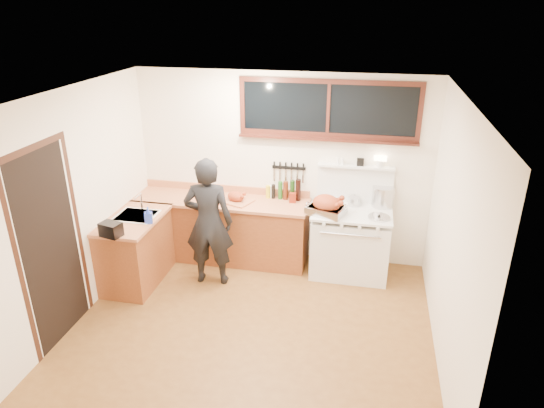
% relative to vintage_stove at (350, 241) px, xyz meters
% --- Properties ---
extents(ground_plane, '(4.00, 3.50, 0.02)m').
position_rel_vintage_stove_xyz_m(ground_plane, '(-1.00, -1.41, -0.48)').
color(ground_plane, brown).
extents(room_shell, '(4.10, 3.60, 2.65)m').
position_rel_vintage_stove_xyz_m(room_shell, '(-1.00, -1.41, 1.18)').
color(room_shell, white).
rests_on(room_shell, ground).
extents(counter_back, '(2.44, 0.64, 1.00)m').
position_rel_vintage_stove_xyz_m(counter_back, '(-1.80, 0.04, -0.01)').
color(counter_back, brown).
rests_on(counter_back, ground).
extents(counter_left, '(0.64, 1.09, 0.90)m').
position_rel_vintage_stove_xyz_m(counter_left, '(-2.70, -0.79, -0.01)').
color(counter_left, brown).
rests_on(counter_left, ground).
extents(sink_unit, '(0.50, 0.45, 0.37)m').
position_rel_vintage_stove_xyz_m(sink_unit, '(-2.68, -0.71, 0.38)').
color(sink_unit, white).
rests_on(sink_unit, counter_left).
extents(vintage_stove, '(1.02, 0.74, 1.57)m').
position_rel_vintage_stove_xyz_m(vintage_stove, '(0.00, 0.00, 0.00)').
color(vintage_stove, white).
rests_on(vintage_stove, ground).
extents(back_window, '(2.32, 0.13, 0.77)m').
position_rel_vintage_stove_xyz_m(back_window, '(-0.40, 0.31, 1.60)').
color(back_window, black).
rests_on(back_window, room_shell).
extents(left_doorway, '(0.02, 1.04, 2.17)m').
position_rel_vintage_stove_xyz_m(left_doorway, '(-2.99, -1.96, 0.62)').
color(left_doorway, black).
rests_on(left_doorway, ground).
extents(knife_strip, '(0.46, 0.03, 0.28)m').
position_rel_vintage_stove_xyz_m(knife_strip, '(-0.90, 0.32, 0.84)').
color(knife_strip, black).
rests_on(knife_strip, room_shell).
extents(man, '(0.66, 0.47, 1.69)m').
position_rel_vintage_stove_xyz_m(man, '(-1.76, -0.60, 0.38)').
color(man, black).
rests_on(man, ground).
extents(soap_bottle, '(0.12, 0.12, 0.20)m').
position_rel_vintage_stove_xyz_m(soap_bottle, '(-2.43, -0.87, 0.54)').
color(soap_bottle, blue).
rests_on(soap_bottle, counter_left).
extents(toaster, '(0.27, 0.22, 0.17)m').
position_rel_vintage_stove_xyz_m(toaster, '(-2.70, -1.29, 0.52)').
color(toaster, black).
rests_on(toaster, counter_left).
extents(cutting_board, '(0.52, 0.45, 0.14)m').
position_rel_vintage_stove_xyz_m(cutting_board, '(-1.57, -0.00, 0.49)').
color(cutting_board, '#C6784E').
rests_on(cutting_board, counter_back).
extents(roast_turkey, '(0.54, 0.47, 0.25)m').
position_rel_vintage_stove_xyz_m(roast_turkey, '(-0.33, -0.15, 0.54)').
color(roast_turkey, silver).
rests_on(roast_turkey, vintage_stove).
extents(stockpot, '(0.35, 0.35, 0.27)m').
position_rel_vintage_stove_xyz_m(stockpot, '(0.38, 0.25, 0.57)').
color(stockpot, silver).
rests_on(stockpot, vintage_stove).
extents(saucepan, '(0.16, 0.28, 0.12)m').
position_rel_vintage_stove_xyz_m(saucepan, '(0.01, 0.19, 0.49)').
color(saucepan, silver).
rests_on(saucepan, vintage_stove).
extents(pot_lid, '(0.34, 0.34, 0.04)m').
position_rel_vintage_stove_xyz_m(pot_lid, '(0.34, -0.16, 0.45)').
color(pot_lid, silver).
rests_on(pot_lid, vintage_stove).
extents(coffee_tin, '(0.09, 0.08, 0.13)m').
position_rel_vintage_stove_xyz_m(coffee_tin, '(-0.81, 0.13, 0.50)').
color(coffee_tin, maroon).
rests_on(coffee_tin, counter_back).
extents(pitcher, '(0.10, 0.10, 0.17)m').
position_rel_vintage_stove_xyz_m(pitcher, '(-1.13, 0.27, 0.52)').
color(pitcher, white).
rests_on(pitcher, counter_back).
extents(bottle_cluster, '(0.48, 0.07, 0.30)m').
position_rel_vintage_stove_xyz_m(bottle_cluster, '(-0.91, 0.22, 0.56)').
color(bottle_cluster, black).
rests_on(bottle_cluster, counter_back).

